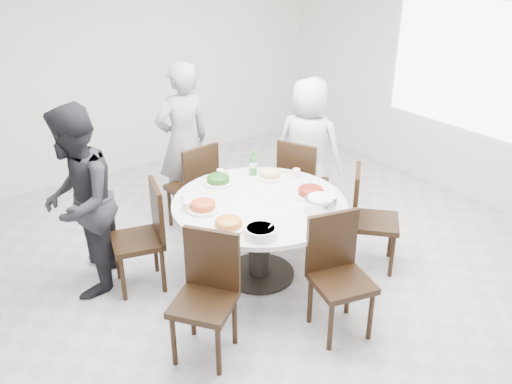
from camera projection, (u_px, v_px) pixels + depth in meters
floor at (253, 275)px, 4.95m from camera, size 6.00×6.00×0.01m
wall_back at (108, 63)px, 6.53m from camera, size 6.00×0.01×2.80m
wall_right at (476, 76)px, 5.92m from camera, size 0.01×6.00×2.80m
window at (476, 68)px, 5.86m from camera, size 0.04×2.20×1.40m
dining_table at (259, 239)px, 4.79m from camera, size 1.50×1.50×0.75m
chair_ne at (303, 181)px, 5.67m from camera, size 0.56×0.56×0.95m
chair_n at (191, 186)px, 5.56m from camera, size 0.46×0.46×0.95m
chair_nw at (137, 238)px, 4.61m from camera, size 0.52×0.52×0.95m
chair_sw at (203, 301)px, 3.83m from camera, size 0.59×0.59×0.95m
chair_s at (342, 280)px, 4.06m from camera, size 0.51×0.51×0.95m
chair_se at (375, 220)px, 4.91m from camera, size 0.59×0.59×0.95m
diner_right at (308, 148)px, 5.77m from camera, size 0.78×0.88×1.51m
diner_middle at (183, 142)px, 5.66m from camera, size 0.62×0.41×1.69m
diner_left at (78, 203)px, 4.45m from camera, size 0.94×1.01×1.65m
dish_greens at (218, 180)px, 4.94m from camera, size 0.27×0.27×0.07m
dish_pale at (270, 175)px, 5.05m from camera, size 0.25×0.25×0.07m
dish_orange at (203, 207)px, 4.46m from camera, size 0.26×0.26×0.07m
dish_redbrown at (311, 193)px, 4.70m from camera, size 0.28×0.28×0.07m
dish_tofu at (229, 224)px, 4.19m from camera, size 0.27×0.27×0.07m
rice_bowl at (321, 205)px, 4.45m from camera, size 0.26×0.26×0.11m
soup_bowl at (261, 232)px, 4.08m from camera, size 0.24×0.24×0.08m
beverage_bottle at (253, 163)px, 5.08m from camera, size 0.07×0.07×0.25m
tea_cups at (219, 174)px, 5.04m from camera, size 0.07×0.07×0.08m
chopsticks at (219, 173)px, 5.15m from camera, size 0.24×0.04×0.01m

